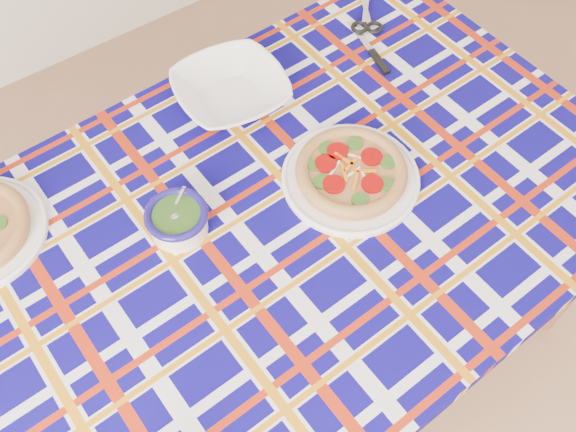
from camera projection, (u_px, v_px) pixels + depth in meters
dining_table at (276, 239)px, 1.37m from camera, size 1.54×0.99×0.71m
tablecloth at (276, 233)px, 1.35m from camera, size 1.57×1.02×0.10m
main_focaccia_plate at (351, 172)px, 1.34m from camera, size 0.33×0.33×0.06m
pesto_bowl at (177, 219)px, 1.26m from camera, size 0.15×0.15×0.08m
serving_bowl at (231, 91)px, 1.46m from camera, size 0.28×0.28×0.06m
table_knife at (362, 37)px, 1.60m from camera, size 0.07×0.22×0.01m
kitchen_scissors at (366, 9)px, 1.65m from camera, size 0.18×0.20×0.02m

